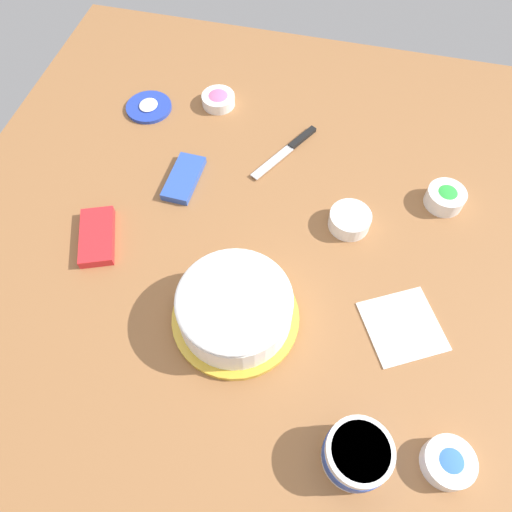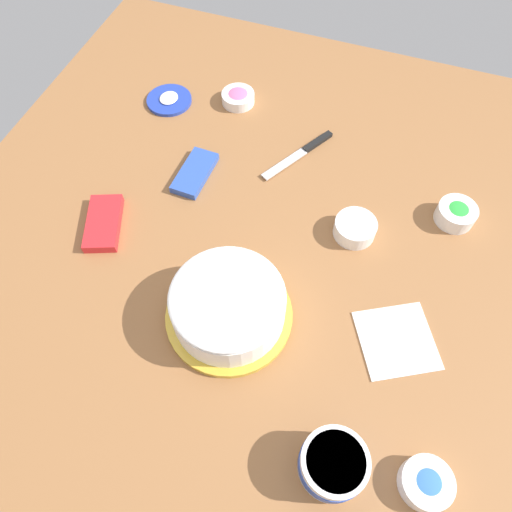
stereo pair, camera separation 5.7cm
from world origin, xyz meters
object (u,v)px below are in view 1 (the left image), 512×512
object	(u,v)px
sprinkle_bowl_blue	(449,462)
candy_box_lower	(184,178)
frosted_cake	(235,308)
frosting_tub	(357,454)
sprinkle_bowl_green	(445,197)
spreading_knife	(290,148)
sprinkle_bowl_pink	(218,99)
frosting_tub_lid	(149,107)
candy_box_upper	(97,236)
paper_napkin	(403,326)
sprinkle_bowl_rainbow	(350,220)

from	to	relation	value
sprinkle_bowl_blue	candy_box_lower	size ratio (longest dim) A/B	0.63
frosted_cake	frosting_tub	distance (m)	0.35
frosting_tub	sprinkle_bowl_green	xyz separation A→B (m)	(0.63, -0.13, -0.02)
spreading_knife	sprinkle_bowl_blue	world-z (taller)	sprinkle_bowl_blue
frosted_cake	frosting_tub	world-z (taller)	frosted_cake
sprinkle_bowl_green	sprinkle_bowl_pink	world-z (taller)	sprinkle_bowl_green
sprinkle_bowl_pink	candy_box_lower	size ratio (longest dim) A/B	0.62
frosting_tub_lid	candy_box_upper	size ratio (longest dim) A/B	0.83
frosting_tub_lid	sprinkle_bowl_blue	distance (m)	1.12
frosting_tub	frosting_tub_lid	bearing A→B (deg)	41.22
frosting_tub	frosting_tub_lid	world-z (taller)	frosting_tub
spreading_knife	paper_napkin	bearing A→B (deg)	-142.96
sprinkle_bowl_rainbow	sprinkle_bowl_blue	world-z (taller)	sprinkle_bowl_rainbow
sprinkle_bowl_green	paper_napkin	size ratio (longest dim) A/B	0.61
sprinkle_bowl_blue	sprinkle_bowl_green	bearing A→B (deg)	2.74
sprinkle_bowl_rainbow	sprinkle_bowl_pink	bearing A→B (deg)	51.65
sprinkle_bowl_rainbow	sprinkle_bowl_pink	xyz separation A→B (m)	(0.33, 0.41, -0.00)
sprinkle_bowl_rainbow	frosting_tub_lid	bearing A→B (deg)	66.20
sprinkle_bowl_blue	candy_box_lower	bearing A→B (deg)	51.91
frosted_cake	spreading_knife	bearing A→B (deg)	-1.67
sprinkle_bowl_green	sprinkle_bowl_pink	size ratio (longest dim) A/B	1.01
sprinkle_bowl_green	sprinkle_bowl_blue	xyz separation A→B (m)	(-0.60, -0.03, -0.00)
sprinkle_bowl_pink	candy_box_lower	bearing A→B (deg)	178.51
candy_box_lower	candy_box_upper	bearing A→B (deg)	148.99
paper_napkin	sprinkle_bowl_blue	bearing A→B (deg)	-159.03
frosted_cake	sprinkle_bowl_pink	xyz separation A→B (m)	(0.62, 0.21, -0.03)
frosting_tub_lid	candy_box_upper	bearing A→B (deg)	-175.17
frosting_tub_lid	candy_box_upper	world-z (taller)	candy_box_upper
spreading_knife	sprinkle_bowl_blue	size ratio (longest dim) A/B	2.33
sprinkle_bowl_blue	frosting_tub	bearing A→B (deg)	100.01
paper_napkin	frosted_cake	bearing A→B (deg)	100.77
frosting_tub_lid	sprinkle_bowl_pink	size ratio (longest dim) A/B	1.38
sprinkle_bowl_pink	sprinkle_bowl_blue	world-z (taller)	sprinkle_bowl_blue
candy_box_upper	frosting_tub_lid	bearing A→B (deg)	-16.69
frosted_cake	candy_box_lower	xyz separation A→B (m)	(0.33, 0.22, -0.04)
spreading_knife	paper_napkin	xyz separation A→B (m)	(-0.44, -0.33, -0.00)
frosting_tub_lid	paper_napkin	distance (m)	0.89
frosting_tub	candy_box_lower	distance (m)	0.74
frosted_cake	frosting_tub_lid	bearing A→B (deg)	35.55
frosting_tub_lid	sprinkle_bowl_green	world-z (taller)	sprinkle_bowl_green
sprinkle_bowl_rainbow	sprinkle_bowl_blue	bearing A→B (deg)	-153.25
frosting_tub	candy_box_lower	size ratio (longest dim) A/B	0.82
candy_box_lower	candy_box_upper	size ratio (longest dim) A/B	0.97
candy_box_upper	sprinkle_bowl_blue	bearing A→B (deg)	-132.28
spreading_knife	candy_box_upper	xyz separation A→B (m)	(-0.38, 0.38, 0.01)
frosting_tub	candy_box_upper	bearing A→B (deg)	62.55
sprinkle_bowl_blue	frosted_cake	bearing A→B (deg)	67.12
frosted_cake	candy_box_upper	distance (m)	0.38
sprinkle_bowl_blue	sprinkle_bowl_rainbow	bearing A→B (deg)	26.75
frosted_cake	candy_box_lower	distance (m)	0.40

